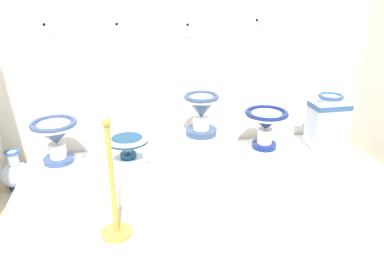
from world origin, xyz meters
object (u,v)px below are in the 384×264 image
Objects in this scene: decorative_vase_companion at (16,174)px; info_placard_first at (49,29)px; plinth_block_central_ornate at (129,167)px; antique_toilet_central_ornate at (127,145)px; antique_toilet_tall_cobalt at (266,122)px; plinth_block_tall_cobalt at (264,151)px; plinth_block_squat_floral at (60,166)px; info_placard_fourth at (260,24)px; info_placard_second at (121,28)px; stanchion_post_near_left at (114,201)px; antique_toilet_leftmost at (328,116)px; plinth_block_slender_white at (201,146)px; antique_toilet_slender_white at (201,110)px; antique_toilet_squat_floral at (55,134)px; plinth_block_leftmost at (324,143)px; info_placard_third at (191,29)px.

info_placard_first is at bearing 46.06° from decorative_vase_companion.
plinth_block_central_ornate is 1.45m from info_placard_first.
antique_toilet_central_ornate is 1.37m from antique_toilet_tall_cobalt.
antique_toilet_central_ornate is 1.38m from plinth_block_tall_cobalt.
plinth_block_squat_floral is at bearing -91.30° from info_placard_first.
info_placard_fourth reaches higher than plinth_block_central_ornate.
antique_toilet_central_ornate is at bearing -40.24° from info_placard_first.
info_placard_second is (0.02, 0.52, 0.97)m from antique_toilet_central_ornate.
stanchion_post_near_left is at bearing -68.66° from info_placard_first.
plinth_block_tall_cobalt is 0.77× the size of antique_toilet_tall_cobalt.
plinth_block_slender_white is at bearing 179.71° from antique_toilet_leftmost.
info_placard_second is at bearing 87.63° from plinth_block_central_ornate.
antique_toilet_tall_cobalt is 0.45× the size of stanchion_post_near_left.
antique_toilet_slender_white is at bearing 11.46° from antique_toilet_central_ornate.
plinth_block_slender_white is at bearing 11.46° from plinth_block_central_ornate.
antique_toilet_squat_floral is 1.17× the size of plinth_block_central_ornate.
plinth_block_squat_floral reaches higher than plinth_block_tall_cobalt.
stanchion_post_near_left is at bearing -150.72° from plinth_block_tall_cobalt.
plinth_block_leftmost is at bearing 0.34° from plinth_block_squat_floral.
antique_toilet_squat_floral is 1.06× the size of plinth_block_slender_white.
antique_toilet_leftmost is at bearing -30.28° from info_placard_fourth.
antique_toilet_tall_cobalt is at bearing 4.13° from antique_toilet_central_ornate.
antique_toilet_slender_white is 1.80m from decorative_vase_companion.
info_placard_second reaches higher than plinth_block_central_ornate.
plinth_block_slender_white is 3.18× the size of info_placard_second.
antique_toilet_squat_floral is 3.14× the size of info_placard_first.
antique_toilet_slender_white is (0.00, 0.00, 0.38)m from plinth_block_slender_white.
antique_toilet_central_ornate reaches higher than plinth_block_slender_white.
info_placard_fourth is at bearing 11.25° from plinth_block_squat_floral.
antique_toilet_slender_white is 1.07m from info_placard_fourth.
decorative_vase_companion is (-3.07, -0.03, -0.33)m from antique_toilet_leftmost.
antique_toilet_central_ornate is at bearing -168.54° from antique_toilet_slender_white.
antique_toilet_slender_white is 1.27m from stanchion_post_near_left.
info_placard_third is (1.32, 0.40, 0.84)m from antique_toilet_squat_floral.
plinth_block_central_ornate is 1.91m from info_placard_fourth.
antique_toilet_squat_floral is at bearing 179.30° from antique_toilet_tall_cobalt.
antique_toilet_tall_cobalt is 3.69× the size of info_placard_fourth.
plinth_block_slender_white is at bearing 11.46° from antique_toilet_central_ornate.
antique_toilet_squat_floral is at bearing 179.30° from plinth_block_tall_cobalt.
info_placard_first is 0.64m from info_placard_second.
plinth_block_squat_floral is at bearing -179.66° from antique_toilet_leftmost.
info_placard_second reaches higher than info_placard_third.
info_placard_fourth reaches higher than stanchion_post_near_left.
info_placard_first is 0.34× the size of decorative_vase_companion.
plinth_block_squat_floral is at bearing -168.75° from info_placard_fourth.
antique_toilet_leftmost is (2.68, 0.02, 0.30)m from plinth_block_squat_floral.
stanchion_post_near_left reaches higher than plinth_block_tall_cobalt.
plinth_block_leftmost is 2.95m from info_placard_first.
info_placard_fourth is at bearing -0.00° from info_placard_second.
info_placard_fourth is at bearing 85.81° from plinth_block_tall_cobalt.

